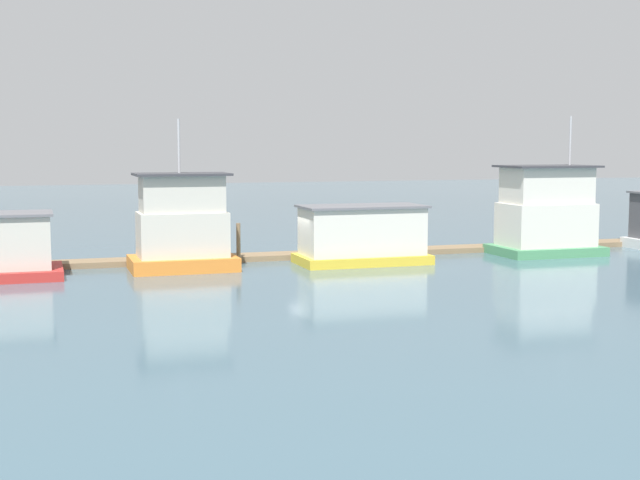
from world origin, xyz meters
TOP-DOWN VIEW (x-y plane):
  - ground_plane at (0.00, 0.00)m, footprint 200.00×200.00m
  - dock_walkway at (0.00, 2.78)m, footprint 59.60×1.88m
  - houseboat_red at (-15.58, -0.24)m, footprint 5.36×4.14m
  - houseboat_orange at (-7.02, -0.07)m, footprint 5.30×3.51m
  - houseboat_yellow at (2.53, -0.46)m, footprint 6.93×3.59m
  - houseboat_green at (14.05, 0.01)m, footprint 5.95×4.03m
  - mooring_post_far_right at (-3.77, 1.59)m, footprint 0.22×0.22m
  - mooring_post_near_left at (1.18, 1.59)m, footprint 0.27×0.27m

SIDE VIEW (x-z plane):
  - ground_plane at x=0.00m, z-range 0.00..0.00m
  - dock_walkway at x=0.00m, z-range 0.00..0.30m
  - mooring_post_near_left at x=1.18m, z-range 0.00..1.85m
  - mooring_post_far_right at x=-3.77m, z-range 0.00..2.16m
  - houseboat_red at x=-15.58m, z-range -0.12..3.02m
  - houseboat_yellow at x=2.53m, z-range -0.05..3.07m
  - houseboat_orange at x=-7.02m, z-range -1.62..6.01m
  - houseboat_green at x=14.05m, z-range -1.62..6.36m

